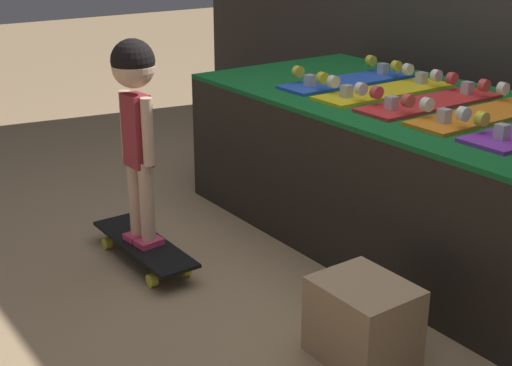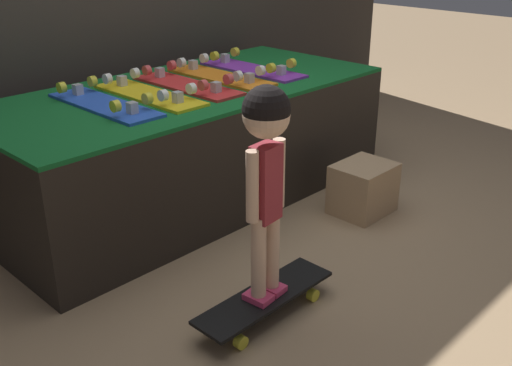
# 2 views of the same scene
# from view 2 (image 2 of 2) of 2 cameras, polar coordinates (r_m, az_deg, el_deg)

# --- Properties ---
(ground_plane) EXTENTS (16.00, 16.00, 0.00)m
(ground_plane) POSITION_cam_2_polar(r_m,az_deg,el_deg) (3.02, 0.97, -4.31)
(ground_plane) COLOR #9E7F5B
(display_rack) EXTENTS (2.18, 0.98, 0.62)m
(display_rack) POSITION_cam_2_polar(r_m,az_deg,el_deg) (3.28, -6.36, 3.82)
(display_rack) COLOR black
(display_rack) RESTS_ON ground_plane
(skateboard_blue_on_rack) EXTENTS (0.20, 0.69, 0.09)m
(skateboard_blue_on_rack) POSITION_cam_2_polar(r_m,az_deg,el_deg) (2.91, -14.27, 7.42)
(skateboard_blue_on_rack) COLOR blue
(skateboard_blue_on_rack) RESTS_ON display_rack
(skateboard_yellow_on_rack) EXTENTS (0.20, 0.69, 0.09)m
(skateboard_yellow_on_rack) POSITION_cam_2_polar(r_m,az_deg,el_deg) (3.03, -10.18, 8.44)
(skateboard_yellow_on_rack) COLOR yellow
(skateboard_yellow_on_rack) RESTS_ON display_rack
(skateboard_red_on_rack) EXTENTS (0.20, 0.69, 0.09)m
(skateboard_red_on_rack) POSITION_cam_2_polar(r_m,az_deg,el_deg) (3.18, -6.61, 9.38)
(skateboard_red_on_rack) COLOR red
(skateboard_red_on_rack) RESTS_ON display_rack
(skateboard_orange_on_rack) EXTENTS (0.20, 0.69, 0.09)m
(skateboard_orange_on_rack) POSITION_cam_2_polar(r_m,az_deg,el_deg) (3.35, -3.44, 10.22)
(skateboard_orange_on_rack) COLOR orange
(skateboard_orange_on_rack) RESTS_ON display_rack
(skateboard_purple_on_rack) EXTENTS (0.20, 0.69, 0.09)m
(skateboard_purple_on_rack) POSITION_cam_2_polar(r_m,az_deg,el_deg) (3.52, -0.38, 10.92)
(skateboard_purple_on_rack) COLOR purple
(skateboard_purple_on_rack) RESTS_ON display_rack
(skateboard_on_floor) EXTENTS (0.63, 0.18, 0.09)m
(skateboard_on_floor) POSITION_cam_2_polar(r_m,az_deg,el_deg) (2.37, 0.86, -11.01)
(skateboard_on_floor) COLOR black
(skateboard_on_floor) RESTS_ON ground_plane
(child) EXTENTS (0.20, 0.17, 0.83)m
(child) POSITION_cam_2_polar(r_m,az_deg,el_deg) (2.08, 0.96, 2.69)
(child) COLOR #E03D6B
(child) RESTS_ON skateboard_on_floor
(storage_box) EXTENTS (0.31, 0.26, 0.27)m
(storage_box) POSITION_cam_2_polar(r_m,az_deg,el_deg) (3.19, 10.16, -0.51)
(storage_box) COLOR tan
(storage_box) RESTS_ON ground_plane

